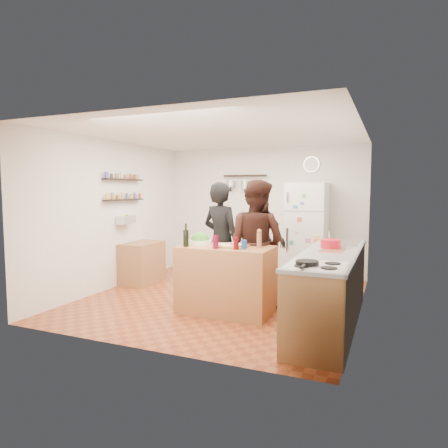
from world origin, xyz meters
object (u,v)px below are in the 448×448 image
at_px(prep_island, 226,279).
at_px(person_center, 256,243).
at_px(fridge, 307,232).
at_px(skillet, 307,263).
at_px(person_left, 221,241).
at_px(side_table, 142,263).
at_px(wall_clock, 311,164).
at_px(pepper_mill, 259,240).
at_px(salad_bowl, 200,242).
at_px(wine_bottle, 186,238).
at_px(counter_run, 330,289).
at_px(salt_canister, 244,244).
at_px(red_bowl, 331,244).
at_px(person_back, 261,242).

height_order(prep_island, person_center, person_center).
xyz_separation_m(person_center, fridge, (0.37, 1.85, -0.01)).
bearing_deg(prep_island, person_center, 61.26).
height_order(skillet, fridge, fridge).
xyz_separation_m(person_left, side_table, (-1.75, 0.46, -0.53)).
bearing_deg(wall_clock, person_center, -99.57).
bearing_deg(pepper_mill, fridge, 85.48).
bearing_deg(salad_bowl, pepper_mill, 0.00).
xyz_separation_m(wine_bottle, skillet, (1.78, -0.74, -0.08)).
height_order(person_center, counter_run, person_center).
bearing_deg(fridge, side_table, -153.96).
distance_m(salad_bowl, fridge, 2.51).
relative_size(salt_canister, skillet, 0.50).
bearing_deg(person_left, prep_island, 136.02).
distance_m(counter_run, red_bowl, 0.62).
distance_m(counter_run, wall_clock, 3.22).
bearing_deg(wine_bottle, skillet, -22.49).
relative_size(salt_canister, person_left, 0.07).
bearing_deg(person_center, red_bowl, -171.31).
distance_m(person_center, counter_run, 1.29).
distance_m(person_left, red_bowl, 1.65).
xyz_separation_m(salt_canister, side_table, (-2.36, 1.13, -0.60)).
relative_size(salad_bowl, fridge, 0.17).
distance_m(salad_bowl, salt_canister, 0.74).
distance_m(pepper_mill, wall_clock, 2.85).
bearing_deg(skillet, counter_run, 84.20).
bearing_deg(wall_clock, side_table, -148.57).
distance_m(skillet, side_table, 3.92).
xyz_separation_m(person_center, wall_clock, (0.37, 2.18, 1.24)).
bearing_deg(wall_clock, red_bowl, -73.07).
height_order(pepper_mill, red_bowl, pepper_mill).
height_order(salad_bowl, counter_run, salad_bowl).
relative_size(person_left, skillet, 7.68).
bearing_deg(person_center, counter_run, 173.15).
bearing_deg(person_left, person_center, -170.30).
height_order(counter_run, skillet, skillet).
height_order(person_center, wall_clock, wall_clock).
bearing_deg(side_table, salad_bowl, -30.45).
distance_m(counter_run, skillet, 1.11).
xyz_separation_m(salad_bowl, red_bowl, (1.75, 0.31, 0.03)).
bearing_deg(person_back, person_left, 71.89).
bearing_deg(skillet, red_bowl, 87.82).
distance_m(wine_bottle, person_center, 1.04).
xyz_separation_m(person_back, skillet, (1.11, -1.96, 0.08)).
distance_m(salad_bowl, person_center, 0.81).
bearing_deg(person_left, wine_bottle, 92.70).
height_order(counter_run, red_bowl, red_bowl).
bearing_deg(side_table, person_center, -12.96).
relative_size(salad_bowl, person_back, 0.18).
bearing_deg(wine_bottle, salt_canister, 7.13).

